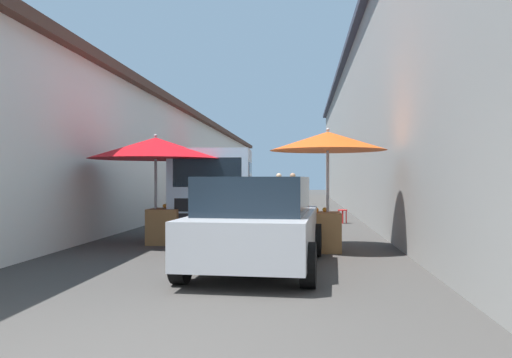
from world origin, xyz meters
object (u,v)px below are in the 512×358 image
at_px(fruit_stall_far_right, 157,155).
at_px(fruit_stall_mid_lane, 208,169).
at_px(vendor_in_shade, 293,191).
at_px(hatchback_car, 258,222).
at_px(vendor_by_crates, 279,190).
at_px(parked_scooter, 194,210).
at_px(fruit_stall_far_left, 326,158).
at_px(delivery_truck, 215,194).
at_px(plastic_stool, 343,213).

xyz_separation_m(fruit_stall_far_right, fruit_stall_mid_lane, (8.40, 0.48, -0.16)).
bearing_deg(vendor_in_shade, hatchback_car, 178.49).
bearing_deg(hatchback_car, fruit_stall_far_right, 41.38).
height_order(vendor_by_crates, vendor_in_shade, vendor_by_crates).
distance_m(vendor_by_crates, parked_scooter, 5.39).
bearing_deg(parked_scooter, vendor_in_shade, -37.57).
distance_m(fruit_stall_far_right, fruit_stall_mid_lane, 8.41).
relative_size(hatchback_car, vendor_in_shade, 2.46).
xyz_separation_m(fruit_stall_far_right, vendor_by_crates, (9.49, -2.20, -0.98)).
xyz_separation_m(fruit_stall_far_right, parked_scooter, (4.69, 0.19, -1.48)).
distance_m(fruit_stall_far_left, parked_scooter, 6.75).
bearing_deg(vendor_by_crates, delivery_truck, 172.22).
bearing_deg(plastic_stool, hatchback_car, 166.65).
bearing_deg(plastic_stool, vendor_in_shade, 27.41).
bearing_deg(fruit_stall_far_left, vendor_in_shade, 5.37).
xyz_separation_m(fruit_stall_mid_lane, delivery_truck, (-7.13, -1.56, -0.73)).
distance_m(delivery_truck, parked_scooter, 3.70).
bearing_deg(hatchback_car, vendor_in_shade, -1.51).
height_order(fruit_stall_far_right, vendor_by_crates, fruit_stall_far_right).
xyz_separation_m(vendor_by_crates, plastic_stool, (-4.11, -2.22, -0.61)).
height_order(fruit_stall_mid_lane, vendor_by_crates, fruit_stall_mid_lane).
relative_size(fruit_stall_far_right, plastic_stool, 6.65).
relative_size(vendor_by_crates, vendor_in_shade, 1.00).
bearing_deg(hatchback_car, vendor_by_crates, 1.29).
bearing_deg(parked_scooter, hatchback_car, -160.40).
height_order(fruit_stall_mid_lane, hatchback_car, fruit_stall_mid_lane).
bearing_deg(fruit_stall_mid_lane, parked_scooter, -175.54).
xyz_separation_m(fruit_stall_far_left, delivery_truck, (1.96, 2.57, -0.79)).
xyz_separation_m(fruit_stall_far_left, plastic_stool, (6.07, -0.78, -1.50)).
relative_size(delivery_truck, vendor_in_shade, 3.07).
xyz_separation_m(delivery_truck, vendor_by_crates, (8.23, -1.12, -0.10)).
bearing_deg(fruit_stall_far_right, parked_scooter, 2.35).
height_order(fruit_stall_far_left, hatchback_car, fruit_stall_far_left).
bearing_deg(vendor_in_shade, plastic_stool, -152.59).
xyz_separation_m(delivery_truck, parked_scooter, (3.42, 1.27, -0.59)).
xyz_separation_m(fruit_stall_far_left, fruit_stall_mid_lane, (9.09, 4.13, -0.06)).
relative_size(delivery_truck, parked_scooter, 2.96).
xyz_separation_m(vendor_in_shade, plastic_stool, (-3.17, -1.65, -0.61)).
xyz_separation_m(vendor_by_crates, vendor_in_shade, (-0.94, -0.57, -0.00)).
distance_m(fruit_stall_far_left, fruit_stall_mid_lane, 9.99).
bearing_deg(fruit_stall_mid_lane, hatchback_car, -165.21).
bearing_deg(hatchback_car, fruit_stall_far_left, -28.86).
xyz_separation_m(fruit_stall_far_right, plastic_stool, (5.38, -4.42, -1.60)).
height_order(delivery_truck, parked_scooter, delivery_truck).
bearing_deg(vendor_in_shade, vendor_by_crates, 31.40).
bearing_deg(plastic_stool, parked_scooter, 98.48).
bearing_deg(vendor_in_shade, parked_scooter, 142.43).
bearing_deg(hatchback_car, parked_scooter, 19.60).
distance_m(delivery_truck, vendor_in_shade, 7.48).
height_order(fruit_stall_far_left, vendor_by_crates, fruit_stall_far_left).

